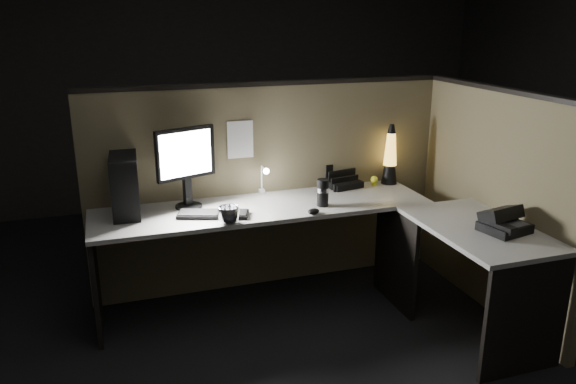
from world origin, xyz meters
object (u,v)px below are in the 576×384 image
object	(u,v)px
keyboard	(213,214)
lava_lamp	(390,159)
monitor	(186,160)
desk_phone	(503,222)
pc_tower	(125,185)

from	to	relation	value
keyboard	lava_lamp	xyz separation A→B (m)	(1.44, 0.31, 0.18)
monitor	desk_phone	xyz separation A→B (m)	(1.73, -1.04, -0.27)
pc_tower	monitor	bearing A→B (deg)	6.46
monitor	keyboard	size ratio (longest dim) A/B	1.19
pc_tower	monitor	world-z (taller)	monitor
monitor	lava_lamp	world-z (taller)	monitor
keyboard	desk_phone	distance (m)	1.80
pc_tower	desk_phone	world-z (taller)	pc_tower
monitor	keyboard	world-z (taller)	monitor
lava_lamp	desk_phone	distance (m)	1.14
desk_phone	pc_tower	bearing A→B (deg)	142.80
lava_lamp	desk_phone	size ratio (longest dim) A/B	1.55
pc_tower	lava_lamp	world-z (taller)	lava_lamp
pc_tower	desk_phone	bearing A→B (deg)	-22.47
lava_lamp	desk_phone	xyz separation A→B (m)	(0.17, -1.12, -0.13)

